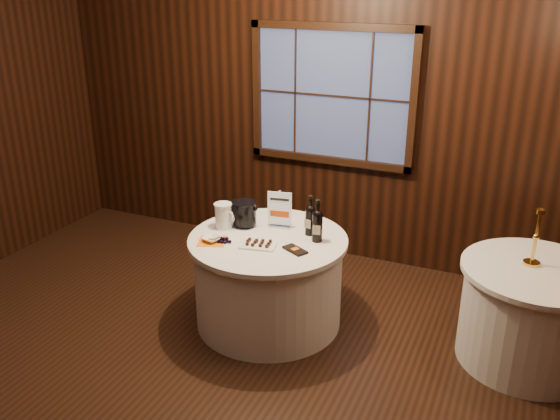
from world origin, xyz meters
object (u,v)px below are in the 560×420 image
at_px(brass_candlestick, 535,245).
at_px(side_table, 530,315).
at_px(sign_stand, 280,215).
at_px(grape_bunch, 224,241).
at_px(main_table, 268,280).
at_px(cracker_bowl, 212,239).
at_px(chocolate_box, 295,250).
at_px(glass_pitcher, 224,216).
at_px(ice_bucket, 244,213).
at_px(port_bottle_left, 310,218).
at_px(chocolate_plate, 258,244).
at_px(port_bottle_right, 317,223).

bearing_deg(brass_candlestick, side_table, -44.77).
relative_size(sign_stand, grape_bunch, 1.78).
distance_m(main_table, cracker_bowl, 0.60).
height_order(main_table, brass_candlestick, brass_candlestick).
distance_m(chocolate_box, glass_pitcher, 0.74).
bearing_deg(side_table, glass_pitcher, -173.73).
height_order(main_table, glass_pitcher, glass_pitcher).
bearing_deg(sign_stand, cracker_bowl, -139.13).
distance_m(ice_bucket, brass_candlestick, 2.24).
bearing_deg(port_bottle_left, sign_stand, -176.46).
bearing_deg(grape_bunch, chocolate_plate, 12.87).
height_order(sign_stand, grape_bunch, sign_stand).
bearing_deg(brass_candlestick, chocolate_box, -163.62).
bearing_deg(brass_candlestick, port_bottle_right, -170.91).
bearing_deg(main_table, chocolate_plate, -90.88).
xyz_separation_m(chocolate_plate, chocolate_box, (0.29, 0.03, -0.01)).
bearing_deg(cracker_bowl, grape_bunch, 4.90).
relative_size(side_table, brass_candlestick, 2.51).
height_order(port_bottle_right, chocolate_plate, port_bottle_right).
xyz_separation_m(sign_stand, glass_pitcher, (-0.42, -0.20, -0.00)).
relative_size(chocolate_box, brass_candlestick, 0.46).
distance_m(sign_stand, brass_candlestick, 1.95).
bearing_deg(side_table, grape_bunch, -166.86).
bearing_deg(main_table, brass_candlestick, 10.26).
xyz_separation_m(side_table, port_bottle_right, (-1.62, -0.20, 0.53)).
distance_m(port_bottle_right, chocolate_plate, 0.49).
relative_size(main_table, brass_candlestick, 2.97).
bearing_deg(chocolate_plate, port_bottle_right, 35.32).
xyz_separation_m(port_bottle_left, brass_candlestick, (1.66, 0.16, 0.01)).
bearing_deg(port_bottle_left, main_table, -134.63).
height_order(port_bottle_left, chocolate_plate, port_bottle_left).
relative_size(side_table, glass_pitcher, 5.06).
relative_size(cracker_bowl, brass_candlestick, 0.33).
relative_size(main_table, grape_bunch, 7.02).
xyz_separation_m(main_table, glass_pitcher, (-0.42, 0.03, 0.49)).
height_order(ice_bucket, grape_bunch, ice_bucket).
relative_size(port_bottle_left, chocolate_plate, 1.08).
distance_m(glass_pitcher, cracker_bowl, 0.29).
bearing_deg(chocolate_box, port_bottle_left, 119.82).
relative_size(chocolate_box, glass_pitcher, 0.93).
distance_m(port_bottle_right, glass_pitcher, 0.80).
bearing_deg(side_table, chocolate_box, -165.74).
distance_m(sign_stand, glass_pitcher, 0.46).
bearing_deg(chocolate_box, brass_candlestick, 44.86).
height_order(port_bottle_right, grape_bunch, port_bottle_right).
bearing_deg(main_table, grape_bunch, -140.01).
height_order(main_table, chocolate_box, chocolate_box).
height_order(port_bottle_left, glass_pitcher, port_bottle_left).
distance_m(chocolate_plate, brass_candlestick, 2.02).
relative_size(grape_bunch, glass_pitcher, 0.85).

